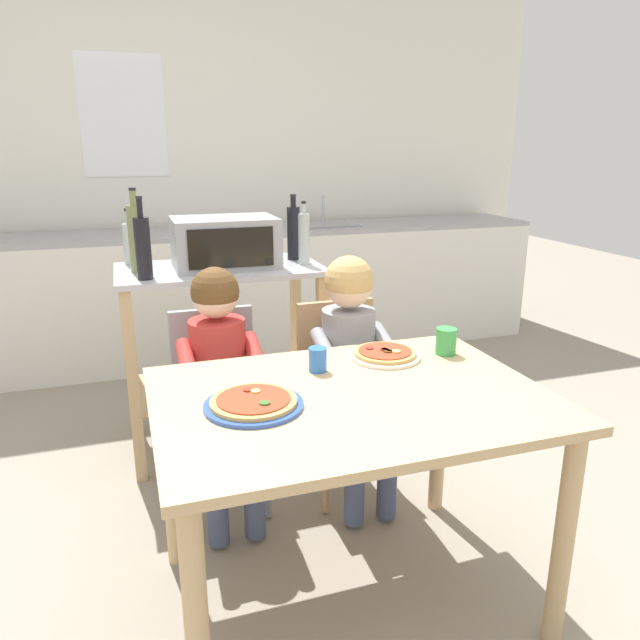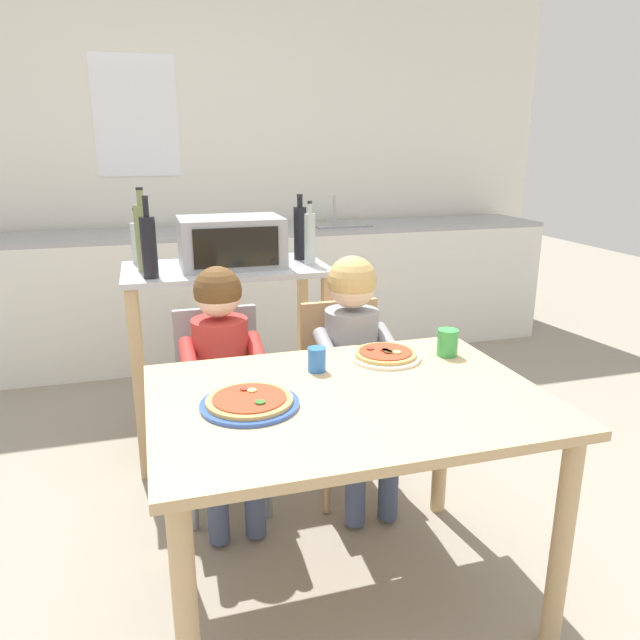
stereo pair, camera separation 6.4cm
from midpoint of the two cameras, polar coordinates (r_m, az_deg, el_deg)
name	(u,v)px [view 2 (the right image)]	position (r m, az deg, el deg)	size (l,w,h in m)	color
ground_plane	(272,439)	(3.16, -3.96, -11.26)	(11.68, 11.68, 0.00)	gray
back_wall_tiled	(216,160)	(4.59, -9.48, 14.78)	(5.20, 0.13, 2.70)	white
kitchen_counter	(230,293)	(4.30, -8.18, 2.61)	(4.68, 0.60, 1.10)	silver
kitchen_island_cart	(229,329)	(2.94, -8.09, -0.90)	(0.95, 0.53, 0.91)	#B7BABF
toaster_oven	(231,242)	(2.84, -7.83, 7.38)	(0.47, 0.34, 0.23)	#999BA0
bottle_tall_green_wine	(300,232)	(2.99, -1.29, 8.40)	(0.06, 0.06, 0.32)	black
bottle_dark_olive_oil	(310,238)	(2.85, -0.32, 7.80)	(0.05, 0.05, 0.30)	#ADB7B2
bottle_brown_beer	(139,241)	(3.02, -16.32, 7.24)	(0.07, 0.07, 0.26)	#ADB7B2
bottle_clear_vinegar	(149,246)	(2.65, -15.34, 6.82)	(0.07, 0.07, 0.35)	black
bottle_slim_sauce	(143,236)	(2.81, -15.88, 7.67)	(0.07, 0.07, 0.37)	olive
dining_table	(348,427)	(1.87, 3.64, -10.12)	(1.18, 0.85, 0.74)	tan
dining_chair_left	(221,393)	(2.52, -8.69, -6.88)	(0.36, 0.36, 0.81)	gray
dining_chair_right	(346,383)	(2.59, 3.18, -5.99)	(0.36, 0.36, 0.81)	tan
child_in_red_shirt	(223,365)	(2.34, -8.44, -4.23)	(0.32, 0.42, 1.00)	#424C6B
child_in_grey_shirt	(356,349)	(2.42, 4.20, -2.82)	(0.32, 0.42, 1.02)	#424C6B
pizza_plate_blue_rimmed	(250,402)	(1.75, -5.68, -7.80)	(0.29, 0.29, 0.03)	#3356B7
pizza_plate_white	(385,355)	(2.13, 7.11, -3.34)	(0.25, 0.25, 0.03)	white
drinking_cup_blue	(317,359)	(1.99, 0.61, -3.79)	(0.06, 0.06, 0.08)	blue
drinking_cup_green	(447,343)	(2.19, 12.88, -2.11)	(0.08, 0.08, 0.10)	green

